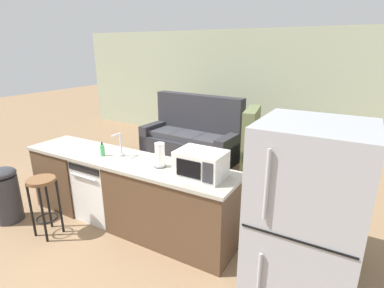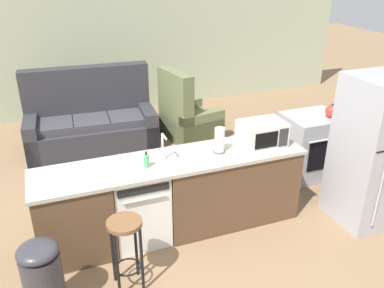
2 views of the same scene
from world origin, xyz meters
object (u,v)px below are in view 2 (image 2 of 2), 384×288
Objects in this scene: dishwasher at (138,205)px; stove_range at (310,146)px; paper_towel_roll at (220,141)px; armchair at (186,119)px; refrigerator at (374,151)px; soap_bottle at (146,161)px; bar_stool at (126,240)px; trash_bin at (43,278)px; kettle at (332,111)px; microwave at (262,133)px; couch at (91,123)px.

dishwasher is 2.66m from stove_range.
armchair is (0.47, 2.36, -0.69)m from paper_towel_roll.
refrigerator is 1.75m from paper_towel_roll.
soap_bottle is 0.85m from bar_stool.
stove_range is 2.17m from armchair.
trash_bin is (-1.12, -0.68, -0.59)m from soap_bottle.
soap_bottle is 1.44m from trash_bin.
paper_towel_roll is at bearing -166.90° from kettle.
paper_towel_roll is 1.88m from kettle.
kettle is at bearing 18.02° from microwave.
armchair is (-0.05, 2.36, -0.69)m from microwave.
couch is (-1.60, 2.64, -0.65)m from microwave.
soap_bottle is at bearing -118.46° from armchair.
couch reaches higher than bar_stool.
armchair is at bearing 60.88° from bar_stool.
microwave is 2.84× the size of soap_bottle.
soap_bottle is 0.24× the size of trash_bin.
stove_range is 0.57m from kettle.
paper_towel_roll is at bearing 28.88° from bar_stool.
soap_bottle is at bearing -169.80° from kettle.
couch is at bearing 169.82° from armchair.
paper_towel_roll is at bearing -67.84° from couch.
microwave is 0.42× the size of armchair.
microwave reaches higher than kettle.
refrigerator is 6.15× the size of paper_towel_roll.
dishwasher is 1.25m from trash_bin.
bar_stool is 3.32m from couch.
armchair reaches higher than kettle.
armchair is (1.69, 3.04, -0.19)m from bar_stool.
couch is at bearing 142.67° from kettle.
refrigerator reaches higher than couch.
couch is (-0.24, 2.69, -0.58)m from soap_bottle.
paper_towel_roll is at bearing -179.86° from microwave.
stove_range is at bearing 89.99° from refrigerator.
bar_stool is (-2.88, -0.13, -0.33)m from refrigerator.
kettle is (0.17, -0.13, 0.53)m from stove_range.
kettle is at bearing 80.15° from refrigerator.
bar_stool and trash_bin have the same top height.
dishwasher is at bearing -120.88° from armchair.
trash_bin is 3.93m from armchair.
stove_range is at bearing 143.32° from kettle.
paper_towel_roll is at bearing 3.71° from soap_bottle.
dishwasher is at bearing -171.32° from kettle.
bar_stool is at bearing -92.53° from couch.
kettle is at bearing -54.96° from armchair.
armchair reaches higher than soap_bottle.
couch reaches higher than trash_bin.
soap_bottle is 0.15× the size of armchair.
dishwasher is 2.69m from refrigerator.
soap_bottle is (-2.50, -0.61, 0.52)m from stove_range.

